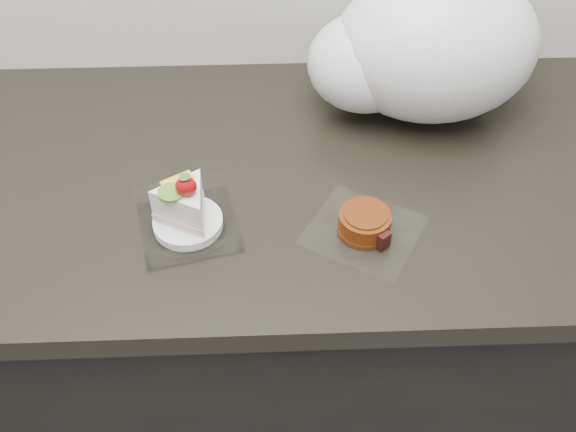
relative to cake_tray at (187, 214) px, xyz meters
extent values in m
cube|color=black|center=(-0.01, 0.13, -0.50)|extent=(2.00, 0.60, 0.86)
cube|color=black|center=(-0.01, 0.13, -0.05)|extent=(2.04, 0.64, 0.04)
cube|color=white|center=(0.00, 0.00, -0.03)|extent=(0.17, 0.17, 0.00)
cylinder|color=white|center=(0.00, 0.00, -0.02)|extent=(0.10, 0.10, 0.01)
ellipsoid|color=red|center=(0.01, -0.01, 0.06)|extent=(0.03, 0.03, 0.03)
cone|color=#2D7223|center=(0.01, -0.01, 0.08)|extent=(0.02, 0.02, 0.01)
cylinder|color=#59A22F|center=(-0.02, -0.01, 0.05)|extent=(0.04, 0.04, 0.00)
cube|color=yellow|center=(-0.01, 0.02, 0.05)|extent=(0.05, 0.04, 0.00)
cube|color=white|center=(0.26, -0.02, -0.03)|extent=(0.21, 0.20, 0.00)
cylinder|color=#64290B|center=(0.26, -0.02, -0.01)|extent=(0.10, 0.10, 0.03)
cylinder|color=#64290B|center=(0.26, -0.02, -0.02)|extent=(0.10, 0.10, 0.01)
cylinder|color=#64290B|center=(0.26, -0.02, 0.01)|extent=(0.08, 0.08, 0.00)
cube|color=black|center=(0.28, -0.05, -0.01)|extent=(0.03, 0.03, 0.03)
ellipsoid|color=white|center=(0.40, 0.28, 0.10)|extent=(0.39, 0.34, 0.26)
ellipsoid|color=white|center=(0.29, 0.28, 0.07)|extent=(0.24, 0.22, 0.17)
camera|label=1|loc=(0.12, -0.66, 0.67)|focal=40.00mm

